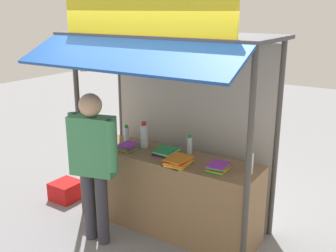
{
  "coord_description": "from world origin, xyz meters",
  "views": [
    {
      "loc": [
        2.3,
        -3.57,
        2.52
      ],
      "look_at": [
        0.0,
        0.0,
        1.26
      ],
      "focal_mm": 42.55,
      "sensor_mm": 36.0,
      "label": 1
    }
  ],
  "objects": [
    {
      "name": "magazine_stack_back_right",
      "position": [
        -0.51,
        -0.08,
        0.94
      ],
      "size": [
        0.22,
        0.25,
        0.06
      ],
      "color": "green",
      "rests_on": "stall_counter"
    },
    {
      "name": "stall_structure",
      "position": [
        0.0,
        0.14,
        1.59
      ],
      "size": [
        2.36,
        1.54,
        2.62
      ],
      "color": "#4C4742",
      "rests_on": "ground"
    },
    {
      "name": "water_bottle_far_left",
      "position": [
        0.97,
        0.01,
        1.03
      ],
      "size": [
        0.07,
        0.07,
        0.25
      ],
      "color": "silver",
      "rests_on": "stall_counter"
    },
    {
      "name": "magazine_stack_mid_left",
      "position": [
        0.24,
        -0.17,
        0.95
      ],
      "size": [
        0.26,
        0.34,
        0.08
      ],
      "color": "black",
      "rests_on": "stall_counter"
    },
    {
      "name": "water_bottle_front_left",
      "position": [
        0.17,
        0.19,
        1.01
      ],
      "size": [
        0.06,
        0.06,
        0.22
      ],
      "color": "silver",
      "rests_on": "stall_counter"
    },
    {
      "name": "banana_bunch_leftmost",
      "position": [
        -0.84,
        -0.4,
        1.93
      ],
      "size": [
        0.13,
        0.13,
        0.29
      ],
      "color": "#332D23"
    },
    {
      "name": "banana_bunch_inner_left",
      "position": [
        0.48,
        -0.4,
        1.97
      ],
      "size": [
        0.09,
        0.09,
        0.24
      ],
      "color": "#332D23"
    },
    {
      "name": "magazine_stack_center",
      "position": [
        -0.04,
        0.01,
        0.94
      ],
      "size": [
        0.25,
        0.27,
        0.06
      ],
      "color": "purple",
      "rests_on": "stall_counter"
    },
    {
      "name": "stall_counter",
      "position": [
        0.0,
        0.0,
        0.45
      ],
      "size": [
        2.16,
        0.6,
        0.91
      ],
      "primitive_type": "cube",
      "color": "olive",
      "rests_on": "ground"
    },
    {
      "name": "banana_bunch_rightmost",
      "position": [
        0.24,
        -0.4,
        1.97
      ],
      "size": [
        0.1,
        0.1,
        0.25
      ],
      "color": "#332D23"
    },
    {
      "name": "banana_bunch_inner_right",
      "position": [
        0.78,
        -0.4,
        1.96
      ],
      "size": [
        0.1,
        0.1,
        0.25
      ],
      "color": "#332D23"
    },
    {
      "name": "magazine_stack_left",
      "position": [
        0.67,
        -0.08,
        0.94
      ],
      "size": [
        0.23,
        0.27,
        0.07
      ],
      "color": "green",
      "rests_on": "stall_counter"
    },
    {
      "name": "ground_plane",
      "position": [
        0.0,
        0.0,
        0.0
      ],
      "size": [
        20.0,
        20.0,
        0.0
      ],
      "primitive_type": "plane",
      "color": "gray"
    },
    {
      "name": "water_bottle_right",
      "position": [
        -0.39,
        0.08,
        1.06
      ],
      "size": [
        0.09,
        0.09,
        0.32
      ],
      "color": "silver",
      "rests_on": "stall_counter"
    },
    {
      "name": "water_bottle_mid_right",
      "position": [
        -0.66,
        0.07,
        1.02
      ],
      "size": [
        0.07,
        0.07,
        0.24
      ],
      "color": "silver",
      "rests_on": "stall_counter"
    },
    {
      "name": "plastic_crate",
      "position": [
        -1.56,
        -0.16,
        0.12
      ],
      "size": [
        0.36,
        0.36,
        0.25
      ],
      "primitive_type": "cube",
      "rotation": [
        0.0,
        0.0,
        -0.02
      ],
      "color": "red",
      "rests_on": "ground"
    },
    {
      "name": "vendor_person",
      "position": [
        -0.51,
        -0.68,
        1.02
      ],
      "size": [
        0.64,
        0.32,
        1.69
      ],
      "rotation": [
        0.0,
        0.0,
        3.41
      ],
      "color": "#383842",
      "rests_on": "ground"
    }
  ]
}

